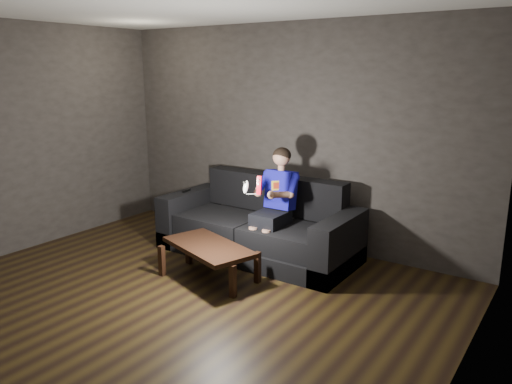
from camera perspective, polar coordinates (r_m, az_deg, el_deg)
The scene contains 9 objects.
floor at distance 4.69m, azimuth -12.65°, elevation -13.70°, with size 5.00×5.00×0.00m, color black.
back_wall at distance 6.18m, azimuth 3.84°, elevation 6.43°, with size 5.00×0.04×2.70m, color #352F2D.
right_wall at distance 2.96m, azimuth 21.21°, elevation -2.59°, with size 0.04×5.00×2.70m, color #352F2D.
sofa at distance 5.91m, azimuth 0.34°, elevation -4.39°, with size 2.34×1.01×0.90m.
child at distance 5.59m, azimuth 2.25°, elevation -0.41°, with size 0.49×0.60×1.20m.
wii_remote_red at distance 5.11m, azimuth 0.38°, elevation 0.78°, with size 0.06×0.08×0.20m.
nunchuk_white at distance 5.22m, azimuth -1.16°, elevation 0.58°, with size 0.07×0.10×0.15m.
wii_remote_black at distance 6.37m, azimuth -7.96°, elevation 0.16°, with size 0.06×0.15×0.03m.
coffee_table at distance 5.23m, azimuth -5.45°, elevation -6.54°, with size 1.15×0.81×0.38m.
Camera 1 is at (3.11, -2.79, 2.13)m, focal length 35.00 mm.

